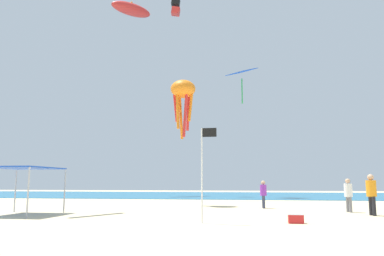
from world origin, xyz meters
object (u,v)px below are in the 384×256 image
(person_central, at_px, (371,191))
(kite_diamond_blue, at_px, (242,74))
(person_leftmost, at_px, (348,192))
(cooler_box, at_px, (296,219))
(kite_octopus_orange, at_px, (183,92))
(banner_flag, at_px, (204,165))
(kite_box_black, at_px, (176,7))
(person_near_tent, at_px, (263,192))
(canopy_tent, at_px, (23,169))
(kite_inflatable_red, at_px, (131,9))

(person_central, relative_size, kite_diamond_blue, 0.49)
(person_central, bearing_deg, person_leftmost, 10.01)
(cooler_box, bearing_deg, kite_octopus_orange, 121.44)
(cooler_box, xyz_separation_m, kite_octopus_orange, (-6.29, 10.29, 7.64))
(banner_flag, xyz_separation_m, kite_box_black, (-6.94, 27.55, 20.40))
(person_leftmost, bearing_deg, cooler_box, 137.25)
(person_near_tent, bearing_deg, kite_diamond_blue, 179.67)
(kite_diamond_blue, bearing_deg, person_near_tent, 133.54)
(banner_flag, height_order, kite_box_black, kite_box_black)
(canopy_tent, height_order, banner_flag, banner_flag)
(person_near_tent, distance_m, kite_box_black, 30.20)
(kite_box_black, relative_size, kite_diamond_blue, 0.55)
(person_near_tent, relative_size, kite_octopus_orange, 0.40)
(person_near_tent, xyz_separation_m, kite_octopus_orange, (-5.31, 2.13, 6.85))
(kite_inflatable_red, distance_m, kite_diamond_blue, 17.09)
(person_central, relative_size, kite_inflatable_red, 0.37)
(kite_octopus_orange, bearing_deg, canopy_tent, -123.27)
(canopy_tent, distance_m, kite_inflatable_red, 33.19)
(person_central, bearing_deg, canopy_tent, 90.36)
(canopy_tent, relative_size, kite_inflatable_red, 0.64)
(canopy_tent, bearing_deg, person_central, 7.83)
(person_near_tent, relative_size, person_leftmost, 0.95)
(kite_inflatable_red, xyz_separation_m, kite_diamond_blue, (13.59, -3.21, -9.87))
(cooler_box, xyz_separation_m, kite_diamond_blue, (-2.53, 24.16, 12.85))
(cooler_box, distance_m, kite_diamond_blue, 27.48)
(banner_flag, bearing_deg, kite_box_black, 104.15)
(banner_flag, bearing_deg, cooler_box, 8.72)
(kite_octopus_orange, bearing_deg, cooler_box, -55.69)
(canopy_tent, xyz_separation_m, kite_octopus_orange, (6.27, 8.58, 5.67))
(kite_diamond_blue, bearing_deg, kite_octopus_orange, 112.84)
(kite_diamond_blue, height_order, kite_octopus_orange, kite_diamond_blue)
(person_near_tent, xyz_separation_m, kite_diamond_blue, (-1.55, 16.00, 12.07))
(canopy_tent, height_order, person_central, canopy_tent)
(person_near_tent, bearing_deg, banner_flag, -21.62)
(person_near_tent, xyz_separation_m, banner_flag, (-2.45, -8.69, 1.23))
(person_leftmost, xyz_separation_m, kite_box_black, (-13.69, 21.17, 21.58))
(canopy_tent, height_order, person_leftmost, canopy_tent)
(person_leftmost, distance_m, cooler_box, 6.77)
(kite_inflatable_red, bearing_deg, person_near_tent, 82.93)
(kite_octopus_orange, bearing_deg, person_central, -28.94)
(person_leftmost, relative_size, kite_diamond_blue, 0.44)
(canopy_tent, xyz_separation_m, person_leftmost, (15.87, 4.14, -1.13))
(banner_flag, height_order, kite_diamond_blue, kite_diamond_blue)
(person_central, height_order, kite_box_black, kite_box_black)
(kite_box_black, distance_m, kite_diamond_blue, 12.70)
(cooler_box, distance_m, kite_box_black, 36.61)
(person_near_tent, height_order, person_leftmost, person_leftmost)
(kite_inflatable_red, relative_size, kite_box_black, 2.40)
(person_central, relative_size, cooler_box, 3.35)
(canopy_tent, relative_size, kite_octopus_orange, 0.80)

